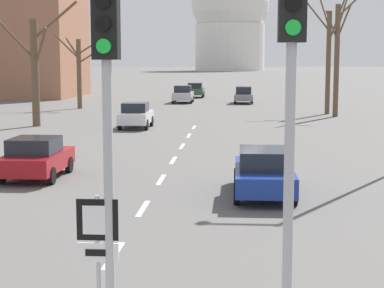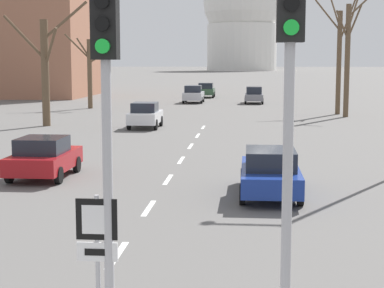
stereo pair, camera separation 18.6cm
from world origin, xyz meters
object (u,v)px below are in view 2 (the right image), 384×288
at_px(route_sign_post, 97,247).
at_px(sedan_far_right, 206,90).
at_px(sedan_near_left, 44,157).
at_px(sedan_mid_centre, 145,115).
at_px(sedan_near_right, 270,172).
at_px(traffic_signal_centre_tall, 106,100).
at_px(sedan_distant_centre, 254,95).
at_px(sedan_far_left, 193,94).
at_px(traffic_signal_near_right, 289,92).

distance_m(route_sign_post, sedan_far_right, 64.37).
bearing_deg(route_sign_post, sedan_far_right, 92.39).
xyz_separation_m(route_sign_post, sedan_near_left, (-5.25, 13.68, -0.84)).
bearing_deg(sedan_mid_centre, sedan_near_right, -70.05).
bearing_deg(sedan_far_right, sedan_near_left, -92.90).
xyz_separation_m(sedan_near_right, sedan_mid_centre, (-7.16, 19.74, 0.06)).
xyz_separation_m(traffic_signal_centre_tall, sedan_near_right, (2.69, 11.21, -2.94)).
bearing_deg(traffic_signal_centre_tall, sedan_distant_centre, 87.36).
bearing_deg(sedan_far_right, traffic_signal_centre_tall, -87.46).
distance_m(route_sign_post, sedan_far_left, 55.17).
bearing_deg(sedan_mid_centre, sedan_far_left, 87.66).
bearing_deg(sedan_far_left, route_sign_post, -86.54).
distance_m(traffic_signal_centre_tall, route_sign_post, 2.11).
xyz_separation_m(sedan_far_left, sedan_distant_centre, (6.02, -0.43, -0.04)).
relative_size(sedan_near_right, sedan_far_right, 1.16).
height_order(traffic_signal_near_right, sedan_distant_centre, traffic_signal_near_right).
xyz_separation_m(sedan_far_right, sedan_distant_centre, (5.37, -9.68, -0.02)).
bearing_deg(traffic_signal_near_right, sedan_far_left, 96.19).
xyz_separation_m(route_sign_post, sedan_mid_centre, (-4.31, 30.96, -0.77)).
bearing_deg(traffic_signal_centre_tall, traffic_signal_near_right, -6.40).
bearing_deg(route_sign_post, sedan_mid_centre, 97.93).
bearing_deg(route_sign_post, sedan_near_right, 75.74).
xyz_separation_m(traffic_signal_near_right, sedan_near_left, (-7.93, 13.95, -3.09)).
relative_size(traffic_signal_near_right, sedan_mid_centre, 1.46).
bearing_deg(traffic_signal_near_right, sedan_far_right, 94.75).
height_order(traffic_signal_centre_tall, sedan_distant_centre, traffic_signal_centre_tall).
height_order(traffic_signal_centre_tall, sedan_mid_centre, traffic_signal_centre_tall).
bearing_deg(route_sign_post, traffic_signal_centre_tall, 5.00).
xyz_separation_m(sedan_near_left, sedan_far_left, (1.92, 41.38, 0.11)).
relative_size(route_sign_post, sedan_far_left, 0.56).
distance_m(sedan_near_left, sedan_far_left, 41.43).
distance_m(route_sign_post, sedan_near_right, 11.61).
bearing_deg(sedan_near_right, sedan_far_right, 95.95).
height_order(sedan_near_right, sedan_distant_centre, sedan_distant_centre).
distance_m(traffic_signal_near_right, sedan_distant_centre, 54.98).
xyz_separation_m(traffic_signal_near_right, sedan_far_right, (-5.36, 64.58, -3.00)).
height_order(route_sign_post, sedan_mid_centre, route_sign_post).
distance_m(traffic_signal_centre_tall, sedan_near_right, 11.90).
xyz_separation_m(route_sign_post, sedan_near_right, (2.85, 11.22, -0.83)).
xyz_separation_m(sedan_near_left, sedan_far_right, (2.56, 50.63, 0.09)).
xyz_separation_m(sedan_mid_centre, sedan_far_left, (0.98, 24.10, 0.04)).
relative_size(sedan_near_right, sedan_mid_centre, 1.17).
bearing_deg(sedan_distant_centre, sedan_far_right, 119.02).
xyz_separation_m(sedan_near_right, sedan_far_right, (-5.54, 53.09, 0.08)).
height_order(sedan_near_right, sedan_far_right, sedan_far_right).
bearing_deg(sedan_near_left, sedan_distant_centre, 79.03).
relative_size(sedan_near_right, sedan_far_left, 1.06).
bearing_deg(traffic_signal_near_right, sedan_near_right, 89.13).
height_order(traffic_signal_near_right, sedan_far_left, traffic_signal_near_right).
height_order(route_sign_post, sedan_near_right, route_sign_post).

